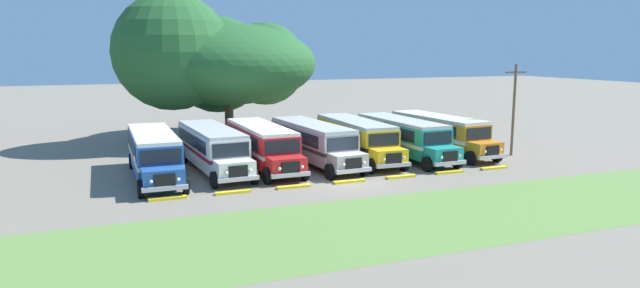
% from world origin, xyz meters
% --- Properties ---
extents(ground_plane, '(220.00, 220.00, 0.00)m').
position_xyz_m(ground_plane, '(0.00, 0.00, 0.00)').
color(ground_plane, slate).
extents(foreground_grass_strip, '(80.00, 8.76, 0.01)m').
position_xyz_m(foreground_grass_strip, '(0.00, -8.28, 0.00)').
color(foreground_grass_strip, olive).
rests_on(foreground_grass_strip, ground_plane).
extents(parked_bus_slot_0, '(2.70, 10.84, 2.82)m').
position_xyz_m(parked_bus_slot_0, '(-10.68, 5.35, 1.58)').
color(parked_bus_slot_0, '#23519E').
rests_on(parked_bus_slot_0, ground_plane).
extents(parked_bus_slot_1, '(3.24, 10.92, 2.82)m').
position_xyz_m(parked_bus_slot_1, '(-6.91, 6.04, 1.58)').
color(parked_bus_slot_1, silver).
rests_on(parked_bus_slot_1, ground_plane).
extents(parked_bus_slot_2, '(2.85, 10.86, 2.82)m').
position_xyz_m(parked_bus_slot_2, '(-3.57, 5.98, 1.58)').
color(parked_bus_slot_2, red).
rests_on(parked_bus_slot_2, ground_plane).
extents(parked_bus_slot_3, '(3.36, 10.94, 2.82)m').
position_xyz_m(parked_bus_slot_3, '(0.05, 5.70, 1.58)').
color(parked_bus_slot_3, '#9E9993').
rests_on(parked_bus_slot_3, ground_plane).
extents(parked_bus_slot_4, '(2.82, 10.86, 2.82)m').
position_xyz_m(parked_bus_slot_4, '(3.60, 6.23, 1.58)').
color(parked_bus_slot_4, yellow).
rests_on(parked_bus_slot_4, ground_plane).
extents(parked_bus_slot_5, '(3.01, 10.88, 2.82)m').
position_xyz_m(parked_bus_slot_5, '(7.02, 5.49, 1.58)').
color(parked_bus_slot_5, teal).
rests_on(parked_bus_slot_5, ground_plane).
extents(parked_bus_slot_6, '(3.44, 10.96, 2.82)m').
position_xyz_m(parked_bus_slot_6, '(10.68, 6.21, 1.58)').
color(parked_bus_slot_6, orange).
rests_on(parked_bus_slot_6, ground_plane).
extents(curb_wheelstop_0, '(2.00, 0.36, 0.15)m').
position_xyz_m(curb_wheelstop_0, '(-10.58, -0.44, 0.07)').
color(curb_wheelstop_0, yellow).
rests_on(curb_wheelstop_0, ground_plane).
extents(curb_wheelstop_1, '(2.00, 0.36, 0.15)m').
position_xyz_m(curb_wheelstop_1, '(-7.05, -0.44, 0.07)').
color(curb_wheelstop_1, yellow).
rests_on(curb_wheelstop_1, ground_plane).
extents(curb_wheelstop_2, '(2.00, 0.36, 0.15)m').
position_xyz_m(curb_wheelstop_2, '(-3.53, -0.44, 0.07)').
color(curb_wheelstop_2, yellow).
rests_on(curb_wheelstop_2, ground_plane).
extents(curb_wheelstop_3, '(2.00, 0.36, 0.15)m').
position_xyz_m(curb_wheelstop_3, '(0.00, -0.44, 0.07)').
color(curb_wheelstop_3, yellow).
rests_on(curb_wheelstop_3, ground_plane).
extents(curb_wheelstop_4, '(2.00, 0.36, 0.15)m').
position_xyz_m(curb_wheelstop_4, '(3.53, -0.44, 0.07)').
color(curb_wheelstop_4, yellow).
rests_on(curb_wheelstop_4, ground_plane).
extents(curb_wheelstop_5, '(2.00, 0.36, 0.15)m').
position_xyz_m(curb_wheelstop_5, '(7.05, -0.44, 0.07)').
color(curb_wheelstop_5, yellow).
rests_on(curb_wheelstop_5, ground_plane).
extents(curb_wheelstop_6, '(2.00, 0.36, 0.15)m').
position_xyz_m(curb_wheelstop_6, '(10.58, -0.44, 0.07)').
color(curb_wheelstop_6, yellow).
rests_on(curb_wheelstop_6, ground_plane).
extents(broad_shade_tree, '(17.46, 16.30, 12.50)m').
position_xyz_m(broad_shade_tree, '(-3.69, 19.58, 6.85)').
color(broad_shade_tree, brown).
rests_on(broad_shade_tree, ground_plane).
extents(utility_pole, '(1.80, 0.20, 6.82)m').
position_xyz_m(utility_pole, '(15.02, 3.15, 3.66)').
color(utility_pole, brown).
rests_on(utility_pole, ground_plane).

